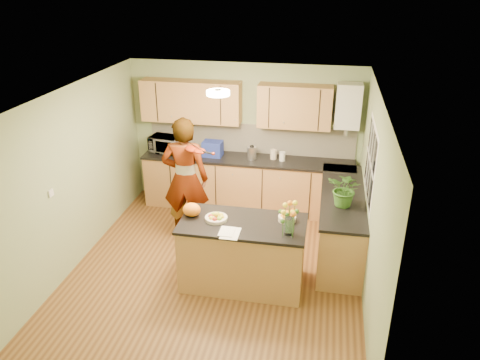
# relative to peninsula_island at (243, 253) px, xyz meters

# --- Properties ---
(floor) EXTENTS (4.50, 4.50, 0.00)m
(floor) POSITION_rel_peninsula_island_xyz_m (-0.42, 0.24, -0.47)
(floor) COLOR brown
(floor) RESTS_ON ground
(ceiling) EXTENTS (4.00, 4.50, 0.02)m
(ceiling) POSITION_rel_peninsula_island_xyz_m (-0.42, 0.24, 2.03)
(ceiling) COLOR white
(ceiling) RESTS_ON wall_back
(wall_back) EXTENTS (4.00, 0.02, 2.50)m
(wall_back) POSITION_rel_peninsula_island_xyz_m (-0.42, 2.49, 0.78)
(wall_back) COLOR #8FA777
(wall_back) RESTS_ON floor
(wall_front) EXTENTS (4.00, 0.02, 2.50)m
(wall_front) POSITION_rel_peninsula_island_xyz_m (-0.42, -2.01, 0.78)
(wall_front) COLOR #8FA777
(wall_front) RESTS_ON floor
(wall_left) EXTENTS (0.02, 4.50, 2.50)m
(wall_left) POSITION_rel_peninsula_island_xyz_m (-2.42, 0.24, 0.78)
(wall_left) COLOR #8FA777
(wall_left) RESTS_ON floor
(wall_right) EXTENTS (0.02, 4.50, 2.50)m
(wall_right) POSITION_rel_peninsula_island_xyz_m (1.58, 0.24, 0.78)
(wall_right) COLOR #8FA777
(wall_right) RESTS_ON floor
(back_counter) EXTENTS (3.64, 0.62, 0.94)m
(back_counter) POSITION_rel_peninsula_island_xyz_m (-0.32, 2.19, 0.00)
(back_counter) COLOR #AB8244
(back_counter) RESTS_ON floor
(right_counter) EXTENTS (0.62, 2.24, 0.94)m
(right_counter) POSITION_rel_peninsula_island_xyz_m (1.28, 1.09, 0.00)
(right_counter) COLOR #AB8244
(right_counter) RESTS_ON floor
(splashback) EXTENTS (3.60, 0.02, 0.52)m
(splashback) POSITION_rel_peninsula_island_xyz_m (-0.32, 2.47, 0.73)
(splashback) COLOR white
(splashback) RESTS_ON back_counter
(upper_cabinets) EXTENTS (3.20, 0.34, 0.70)m
(upper_cabinets) POSITION_rel_peninsula_island_xyz_m (-0.60, 2.32, 1.38)
(upper_cabinets) COLOR #AB8244
(upper_cabinets) RESTS_ON wall_back
(boiler) EXTENTS (0.40, 0.30, 0.86)m
(boiler) POSITION_rel_peninsula_island_xyz_m (1.28, 2.33, 1.43)
(boiler) COLOR white
(boiler) RESTS_ON wall_back
(window_right) EXTENTS (0.01, 1.30, 1.05)m
(window_right) POSITION_rel_peninsula_island_xyz_m (1.57, 0.84, 1.08)
(window_right) COLOR white
(window_right) RESTS_ON wall_right
(light_switch) EXTENTS (0.02, 0.09, 0.09)m
(light_switch) POSITION_rel_peninsula_island_xyz_m (-2.41, -0.36, 0.83)
(light_switch) COLOR white
(light_switch) RESTS_ON wall_left
(ceiling_lamp) EXTENTS (0.30, 0.30, 0.07)m
(ceiling_lamp) POSITION_rel_peninsula_island_xyz_m (-0.42, 0.54, 1.99)
(ceiling_lamp) COLOR #FFEABF
(ceiling_lamp) RESTS_ON ceiling
(peninsula_island) EXTENTS (1.62, 0.83, 0.93)m
(peninsula_island) POSITION_rel_peninsula_island_xyz_m (0.00, 0.00, 0.00)
(peninsula_island) COLOR #AB8244
(peninsula_island) RESTS_ON floor
(fruit_dish) EXTENTS (0.29, 0.29, 0.10)m
(fruit_dish) POSITION_rel_peninsula_island_xyz_m (-0.35, 0.00, 0.51)
(fruit_dish) COLOR beige
(fruit_dish) RESTS_ON peninsula_island
(orange_bowl) EXTENTS (0.23, 0.23, 0.13)m
(orange_bowl) POSITION_rel_peninsula_island_xyz_m (0.55, 0.15, 0.52)
(orange_bowl) COLOR beige
(orange_bowl) RESTS_ON peninsula_island
(flower_vase) EXTENTS (0.26, 0.26, 0.48)m
(flower_vase) POSITION_rel_peninsula_island_xyz_m (0.60, -0.18, 0.78)
(flower_vase) COLOR silver
(flower_vase) RESTS_ON peninsula_island
(orange_bag) EXTENTS (0.28, 0.26, 0.18)m
(orange_bag) POSITION_rel_peninsula_island_xyz_m (-0.69, 0.05, 0.55)
(orange_bag) COLOR orange
(orange_bag) RESTS_ON peninsula_island
(papers) EXTENTS (0.22, 0.30, 0.01)m
(papers) POSITION_rel_peninsula_island_xyz_m (-0.10, -0.30, 0.47)
(papers) COLOR white
(papers) RESTS_ON peninsula_island
(violinist) EXTENTS (0.75, 0.52, 1.95)m
(violinist) POSITION_rel_peninsula_island_xyz_m (-1.09, 1.08, 0.51)
(violinist) COLOR tan
(violinist) RESTS_ON floor
(violin) EXTENTS (0.66, 0.57, 0.16)m
(violin) POSITION_rel_peninsula_island_xyz_m (-0.89, 0.86, 1.09)
(violin) COLOR #531205
(violin) RESTS_ON violinist
(microwave) EXTENTS (0.57, 0.43, 0.29)m
(microwave) POSITION_rel_peninsula_island_xyz_m (-1.80, 2.22, 0.62)
(microwave) COLOR white
(microwave) RESTS_ON back_counter
(blue_box) EXTENTS (0.34, 0.25, 0.26)m
(blue_box) POSITION_rel_peninsula_island_xyz_m (-0.93, 2.19, 0.61)
(blue_box) COLOR #213199
(blue_box) RESTS_ON back_counter
(kettle) EXTENTS (0.16, 0.16, 0.29)m
(kettle) POSITION_rel_peninsula_island_xyz_m (-0.25, 2.17, 0.59)
(kettle) COLOR silver
(kettle) RESTS_ON back_counter
(jar_cream) EXTENTS (0.12, 0.12, 0.17)m
(jar_cream) POSITION_rel_peninsula_island_xyz_m (0.11, 2.24, 0.56)
(jar_cream) COLOR beige
(jar_cream) RESTS_ON back_counter
(jar_white) EXTENTS (0.12, 0.12, 0.15)m
(jar_white) POSITION_rel_peninsula_island_xyz_m (0.27, 2.19, 0.55)
(jar_white) COLOR white
(jar_white) RESTS_ON back_counter
(potted_plant) EXTENTS (0.57, 0.54, 0.50)m
(potted_plant) POSITION_rel_peninsula_island_xyz_m (1.28, 0.69, 0.72)
(potted_plant) COLOR #376B23
(potted_plant) RESTS_ON right_counter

